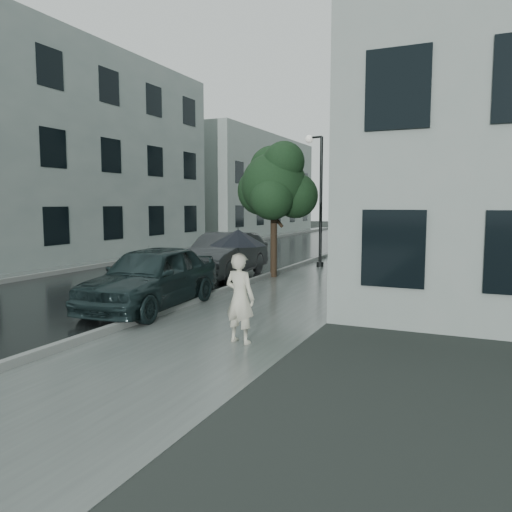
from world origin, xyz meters
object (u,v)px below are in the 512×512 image
at_px(pedestrian, 240,298).
at_px(car_far, 225,255).
at_px(street_tree, 275,185).
at_px(car_near, 151,277).
at_px(lamp_post, 318,192).

relative_size(pedestrian, car_far, 0.36).
bearing_deg(car_far, street_tree, 21.70).
bearing_deg(car_far, pedestrian, -63.99).
relative_size(street_tree, car_near, 1.03).
distance_m(car_near, car_far, 5.28).
bearing_deg(lamp_post, pedestrian, -66.78).
bearing_deg(lamp_post, car_far, -104.05).
distance_m(pedestrian, car_far, 8.09).
height_order(street_tree, lamp_post, lamp_post).
relative_size(pedestrian, lamp_post, 0.31).
distance_m(street_tree, lamp_post, 3.26).
xyz_separation_m(pedestrian, car_near, (-3.19, 1.82, -0.06)).
distance_m(lamp_post, car_far, 4.93).
relative_size(pedestrian, car_near, 0.37).
height_order(car_near, car_far, car_near).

